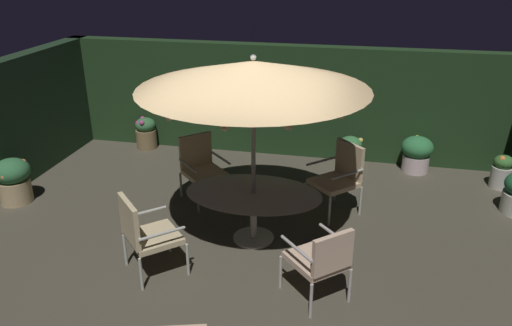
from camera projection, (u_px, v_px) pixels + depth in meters
The scene contains 13 objects.
ground_plane at pixel (243, 249), 6.70m from camera, with size 8.58×7.28×0.02m, color #4A4437.
hedge_backdrop_rear at pixel (286, 101), 9.43m from camera, with size 8.58×0.30×2.06m, color #1C3419.
patio_dining_table at pixel (254, 200), 6.68m from camera, with size 1.81×1.20×0.70m.
patio_umbrella at pixel (253, 75), 6.02m from camera, with size 2.84×2.84×2.51m.
patio_chair_north at pixel (145, 232), 5.98m from camera, with size 0.86×0.86×1.02m.
patio_chair_northeast at pixel (321, 258), 5.52m from camera, with size 0.83×0.84×0.94m.
patio_chair_east at pixel (340, 174), 7.42m from camera, with size 0.86×0.86×1.05m.
patio_chair_southeast at pixel (201, 165), 7.85m from camera, with size 0.86×0.86×1.00m.
potted_plant_left_near at pixel (502, 172), 8.29m from camera, with size 0.34×0.34×0.57m.
potted_plant_left_far at pixel (350, 151), 9.06m from camera, with size 0.42×0.41×0.57m.
potted_plant_back_left at pixel (146, 132), 9.93m from camera, with size 0.40×0.41×0.62m.
potted_plant_back_center at pixel (13, 179), 7.78m from camera, with size 0.55×0.55×0.71m.
potted_plant_back_right at pixel (417, 153), 8.87m from camera, with size 0.55×0.55×0.64m.
Camera 1 is at (1.38, -5.55, 3.67)m, focal length 35.53 mm.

